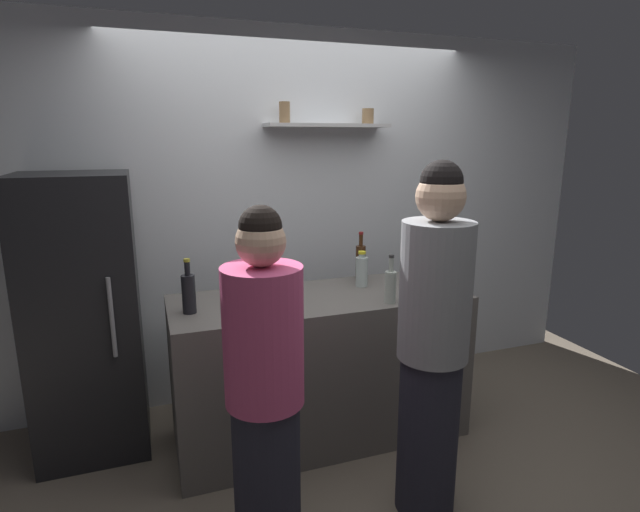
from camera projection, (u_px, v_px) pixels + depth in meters
name	position (u px, v px, depth m)	size (l,w,h in m)	color
ground_plane	(362.00, 479.00, 2.82)	(5.28, 5.28, 0.00)	#726656
back_wall_assembly	(295.00, 217.00, 3.66)	(4.80, 0.32, 2.60)	white
refrigerator	(85.00, 317.00, 2.95)	(0.61, 0.61, 1.67)	black
counter	(320.00, 366.00, 3.15)	(1.79, 0.69, 0.93)	#66605B
baking_pan	(258.00, 292.00, 3.03)	(0.34, 0.24, 0.05)	gray
utensil_holder	(440.00, 286.00, 3.05)	(0.12, 0.12, 0.22)	#B2B2B7
wine_bottle_pale_glass	(391.00, 285.00, 2.90)	(0.07, 0.07, 0.29)	#B2BFB2
wine_bottle_dark_glass	(189.00, 292.00, 2.73)	(0.07, 0.07, 0.30)	black
wine_bottle_amber_glass	(361.00, 261.00, 3.38)	(0.07, 0.07, 0.33)	#472814
water_bottle_plastic	(362.00, 271.00, 3.23)	(0.08, 0.08, 0.23)	silver
person_pink_top	(265.00, 394.00, 2.15)	(0.34, 0.34, 1.61)	#262633
person_grey_hoodie	(432.00, 347.00, 2.41)	(0.34, 0.34, 1.77)	#262633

